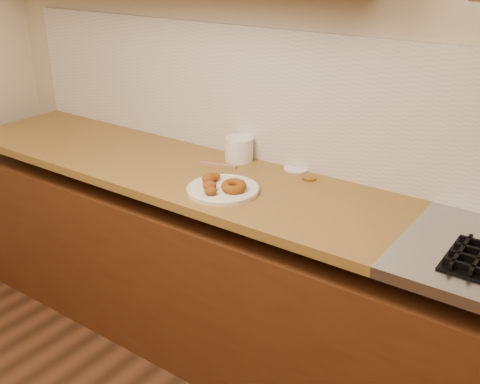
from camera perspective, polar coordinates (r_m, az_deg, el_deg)
name	(u,v)px	position (r m, az deg, el deg)	size (l,w,h in m)	color
wall_back	(328,71)	(2.38, 8.90, 12.08)	(4.00, 0.02, 2.70)	#C6B696
base_cabinet	(281,303)	(2.51, 4.20, -11.15)	(3.60, 0.60, 0.77)	#482710
butcher_block	(165,167)	(2.63, -7.65, 2.57)	(2.30, 0.62, 0.04)	brown
backsplash	(324,107)	(2.40, 8.55, 8.54)	(3.60, 0.02, 0.60)	beige
donut_plate	(223,189)	(2.29, -1.75, 0.26)	(0.30, 0.30, 0.02)	silver
ring_donut	(234,186)	(2.25, -0.65, 0.60)	(0.10, 0.10, 0.04)	#864705
fried_dough_chunks	(210,182)	(2.29, -3.02, 1.00)	(0.14, 0.19, 0.05)	#864705
plastic_tub	(239,149)	(2.61, -0.09, 4.40)	(0.13, 0.13, 0.11)	silver
tub_lid	(296,169)	(2.53, 5.73, 2.39)	(0.11, 0.11, 0.01)	silver
brass_jar_lid	(309,178)	(2.43, 7.03, 1.43)	(0.06, 0.06, 0.01)	#A7722E
wooden_utensil	(218,165)	(2.55, -2.28, 2.73)	(0.18, 0.02, 0.01)	#976D4B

